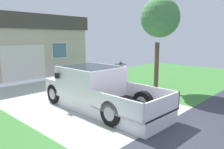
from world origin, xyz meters
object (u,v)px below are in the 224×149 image
(handbag, at_px, (127,96))
(house_with_garage, at_px, (16,45))
(person_with_hat, at_px, (120,77))
(neighbor_tree, at_px, (160,18))
(pickup_truck, at_px, (95,89))

(handbag, bearing_deg, house_with_garage, 92.15)
(person_with_hat, xyz_separation_m, neighbor_tree, (2.67, -0.26, 2.64))
(house_with_garage, bearing_deg, person_with_hat, -89.07)
(house_with_garage, height_order, neighbor_tree, neighbor_tree)
(pickup_truck, distance_m, handbag, 1.87)
(neighbor_tree, bearing_deg, house_with_garage, 105.55)
(person_with_hat, xyz_separation_m, house_with_garage, (-0.16, 9.91, 1.14))
(pickup_truck, relative_size, person_with_hat, 3.12)
(house_with_garage, distance_m, neighbor_tree, 10.66)
(neighbor_tree, bearing_deg, handbag, 178.10)
(handbag, bearing_deg, neighbor_tree, -1.90)
(pickup_truck, relative_size, handbag, 13.43)
(pickup_truck, bearing_deg, house_with_garage, 83.87)
(person_with_hat, relative_size, neighbor_tree, 0.36)
(handbag, relative_size, house_with_garage, 0.04)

